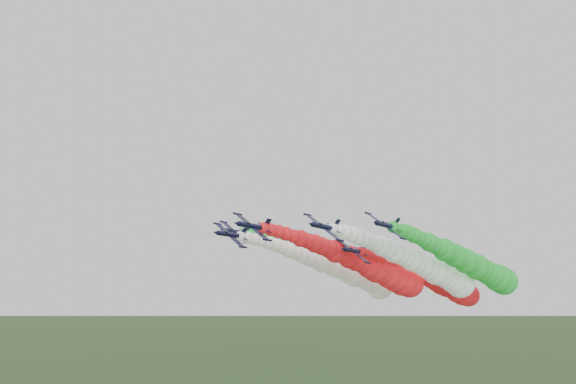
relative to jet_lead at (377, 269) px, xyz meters
The scene contains 6 objects.
jet_lead is the anchor object (origin of this frame).
jet_inner_left 13.15m from the jet_lead, 150.68° to the left, with size 14.80×60.45×15.02m.
jet_inner_right 11.33m from the jet_lead, 34.24° to the left, with size 14.56×60.21×14.79m.
jet_outer_left 25.54m from the jet_lead, 137.80° to the left, with size 14.29×59.94×14.52m.
jet_outer_right 22.53m from the jet_lead, 39.24° to the left, with size 14.42×60.07×14.65m.
jet_trail 24.99m from the jet_lead, 76.86° to the left, with size 14.10×59.74×14.32m.
Camera 1 is at (65.93, -86.92, 28.30)m, focal length 35.00 mm.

